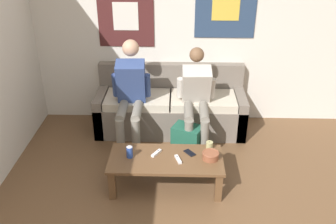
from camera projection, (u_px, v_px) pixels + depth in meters
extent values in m
cube|color=silver|center=(174.00, 28.00, 4.80)|extent=(10.00, 0.05, 2.55)
cube|color=#471E1E|center=(126.00, 16.00, 4.71)|extent=(0.71, 0.01, 0.78)
cube|color=silver|center=(126.00, 16.00, 4.71)|extent=(0.32, 0.01, 0.35)
cube|color=navy|center=(226.00, 6.00, 4.61)|extent=(0.76, 0.01, 0.80)
cube|color=gold|center=(226.00, 6.00, 4.61)|extent=(0.34, 0.01, 0.36)
cube|color=#70665B|center=(171.00, 92.00, 5.12)|extent=(1.92, 0.13, 0.83)
cube|color=#70665B|center=(170.00, 118.00, 4.91)|extent=(1.92, 0.56, 0.41)
cube|color=#70665B|center=(102.00, 112.00, 4.91)|extent=(0.12, 0.56, 0.53)
cube|color=#70665B|center=(240.00, 114.00, 4.86)|extent=(0.12, 0.56, 0.53)
cube|color=beige|center=(138.00, 100.00, 4.81)|extent=(0.82, 0.52, 0.10)
cube|color=beige|center=(203.00, 101.00, 4.78)|extent=(0.82, 0.52, 0.10)
cube|color=brown|center=(166.00, 159.00, 3.85)|extent=(1.17, 0.54, 0.03)
cube|color=brown|center=(119.00, 160.00, 4.14)|extent=(0.07, 0.07, 0.32)
cube|color=brown|center=(215.00, 162.00, 4.11)|extent=(0.07, 0.07, 0.32)
cube|color=brown|center=(112.00, 185.00, 3.76)|extent=(0.07, 0.07, 0.32)
cube|color=brown|center=(218.00, 187.00, 3.73)|extent=(0.07, 0.07, 0.32)
cylinder|color=gray|center=(122.00, 111.00, 4.41)|extent=(0.11, 0.41, 0.11)
cylinder|color=gray|center=(121.00, 138.00, 4.34)|extent=(0.10, 0.10, 0.49)
cube|color=#232328|center=(121.00, 159.00, 4.39)|extent=(0.11, 0.25, 0.05)
cylinder|color=gray|center=(137.00, 112.00, 4.40)|extent=(0.11, 0.41, 0.11)
cylinder|color=gray|center=(136.00, 138.00, 4.34)|extent=(0.10, 0.10, 0.49)
cube|color=#232328|center=(136.00, 159.00, 4.39)|extent=(0.11, 0.25, 0.05)
cube|color=#33477F|center=(131.00, 82.00, 4.52)|extent=(0.35, 0.36, 0.58)
sphere|color=tan|center=(131.00, 48.00, 4.43)|extent=(0.20, 0.20, 0.20)
cylinder|color=#33477F|center=(116.00, 85.00, 4.56)|extent=(0.08, 0.12, 0.30)
cylinder|color=#33477F|center=(147.00, 85.00, 4.55)|extent=(0.08, 0.12, 0.30)
cylinder|color=gray|center=(189.00, 112.00, 4.39)|extent=(0.11, 0.42, 0.11)
cylinder|color=gray|center=(189.00, 139.00, 4.32)|extent=(0.10, 0.10, 0.49)
cube|color=#232328|center=(188.00, 160.00, 4.37)|extent=(0.11, 0.25, 0.05)
cylinder|color=gray|center=(204.00, 113.00, 4.38)|extent=(0.11, 0.42, 0.11)
cylinder|color=gray|center=(204.00, 140.00, 4.31)|extent=(0.10, 0.10, 0.49)
cube|color=#232328|center=(204.00, 161.00, 4.36)|extent=(0.11, 0.25, 0.05)
cube|color=beige|center=(196.00, 85.00, 4.54)|extent=(0.35, 0.39, 0.52)
sphere|color=brown|center=(197.00, 55.00, 4.49)|extent=(0.18, 0.18, 0.18)
cylinder|color=beige|center=(180.00, 88.00, 4.57)|extent=(0.08, 0.13, 0.27)
cylinder|color=beige|center=(212.00, 88.00, 4.56)|extent=(0.08, 0.13, 0.27)
cube|color=#1E5642|center=(187.00, 141.00, 4.40)|extent=(0.39, 0.34, 0.40)
cube|color=#1E5642|center=(183.00, 152.00, 4.36)|extent=(0.24, 0.17, 0.18)
cylinder|color=brown|center=(211.00, 156.00, 3.82)|extent=(0.17, 0.17, 0.07)
torus|color=brown|center=(211.00, 153.00, 3.80)|extent=(0.17, 0.17, 0.02)
cylinder|color=tan|center=(209.00, 145.00, 3.98)|extent=(0.07, 0.07, 0.08)
cylinder|color=black|center=(210.00, 142.00, 3.96)|extent=(0.00, 0.00, 0.01)
cylinder|color=#28479E|center=(130.00, 152.00, 3.83)|extent=(0.07, 0.07, 0.12)
cylinder|color=silver|center=(129.00, 147.00, 3.80)|extent=(0.06, 0.06, 0.00)
cube|color=white|center=(178.00, 159.00, 3.80)|extent=(0.08, 0.15, 0.02)
cylinder|color=#333842|center=(177.00, 156.00, 3.82)|extent=(0.01, 0.01, 0.00)
cube|color=white|center=(156.00, 153.00, 3.90)|extent=(0.11, 0.14, 0.02)
cylinder|color=#333842|center=(158.00, 151.00, 3.92)|extent=(0.01, 0.01, 0.00)
cube|color=black|center=(190.00, 153.00, 3.92)|extent=(0.14, 0.15, 0.01)
cube|color=black|center=(190.00, 152.00, 3.92)|extent=(0.12, 0.13, 0.00)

